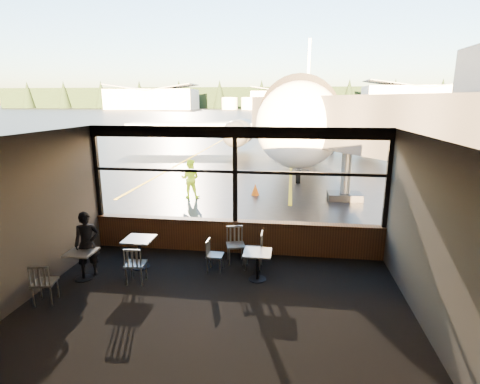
% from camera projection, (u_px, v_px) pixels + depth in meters
% --- Properties ---
extents(ground_plane, '(520.00, 520.00, 0.00)m').
position_uv_depth(ground_plane, '(288.00, 114.00, 126.09)').
color(ground_plane, black).
rests_on(ground_plane, ground).
extents(carpet_floor, '(8.00, 6.00, 0.01)m').
position_uv_depth(carpet_floor, '(214.00, 308.00, 7.67)').
color(carpet_floor, black).
rests_on(carpet_floor, ground).
extents(ceiling, '(8.00, 6.00, 0.04)m').
position_uv_depth(ceiling, '(211.00, 137.00, 6.85)').
color(ceiling, '#38332D').
rests_on(ceiling, ground).
extents(wall_left, '(0.04, 6.00, 3.50)m').
position_uv_depth(wall_left, '(24.00, 219.00, 7.79)').
color(wall_left, '#474039').
rests_on(wall_left, ground).
extents(wall_right, '(0.04, 6.00, 3.50)m').
position_uv_depth(wall_right, '(430.00, 238.00, 6.74)').
color(wall_right, '#474039').
rests_on(wall_right, ground).
extents(wall_back, '(8.00, 0.04, 3.50)m').
position_uv_depth(wall_back, '(160.00, 311.00, 4.37)').
color(wall_back, '#474039').
rests_on(wall_back, ground).
extents(window_sill, '(8.00, 0.28, 0.90)m').
position_uv_depth(window_sill, '(235.00, 237.00, 10.46)').
color(window_sill, '#542F19').
rests_on(window_sill, ground).
extents(window_header, '(8.00, 0.18, 0.30)m').
position_uv_depth(window_header, '(235.00, 132.00, 9.77)').
color(window_header, black).
rests_on(window_header, ground).
extents(mullion_left, '(0.12, 0.12, 2.60)m').
position_uv_depth(mullion_left, '(97.00, 172.00, 10.56)').
color(mullion_left, black).
rests_on(mullion_left, ground).
extents(mullion_centre, '(0.12, 0.12, 2.60)m').
position_uv_depth(mullion_centre, '(235.00, 175.00, 10.04)').
color(mullion_centre, black).
rests_on(mullion_centre, ground).
extents(mullion_right, '(0.12, 0.12, 2.60)m').
position_uv_depth(mullion_right, '(388.00, 179.00, 9.52)').
color(mullion_right, black).
rests_on(mullion_right, ground).
extents(window_transom, '(8.00, 0.10, 0.08)m').
position_uv_depth(window_transom, '(235.00, 172.00, 10.02)').
color(window_transom, black).
rests_on(window_transom, ground).
extents(airliner, '(32.57, 38.41, 11.29)m').
position_uv_depth(airliner, '(306.00, 82.00, 29.93)').
color(airliner, white).
rests_on(airliner, ground_plane).
extents(jet_bridge, '(8.52, 10.42, 4.55)m').
position_uv_depth(jet_bridge, '(345.00, 149.00, 14.85)').
color(jet_bridge, '#2B2B2E').
rests_on(jet_bridge, ground_plane).
extents(cafe_table_near, '(0.64, 0.64, 0.71)m').
position_uv_depth(cafe_table_near, '(257.00, 266.00, 8.84)').
color(cafe_table_near, '#ABA59D').
rests_on(cafe_table_near, carpet_floor).
extents(cafe_table_mid, '(0.71, 0.71, 0.78)m').
position_uv_depth(cafe_table_mid, '(140.00, 253.00, 9.49)').
color(cafe_table_mid, gray).
rests_on(cafe_table_mid, carpet_floor).
extents(cafe_table_left, '(0.64, 0.64, 0.70)m').
position_uv_depth(cafe_table_left, '(83.00, 265.00, 8.87)').
color(cafe_table_left, '#9A948D').
rests_on(cafe_table_left, carpet_floor).
extents(chair_near_e, '(0.53, 0.53, 0.97)m').
position_uv_depth(chair_near_e, '(253.00, 250.00, 9.45)').
color(chair_near_e, '#B8B2A6').
rests_on(chair_near_e, carpet_floor).
extents(chair_near_w, '(0.46, 0.46, 0.82)m').
position_uv_depth(chair_near_w, '(215.00, 256.00, 9.29)').
color(chair_near_w, '#ACA79B').
rests_on(chair_near_w, carpet_floor).
extents(chair_near_n, '(0.65, 0.65, 0.96)m').
position_uv_depth(chair_near_n, '(236.00, 245.00, 9.74)').
color(chair_near_n, beige).
rests_on(chair_near_n, carpet_floor).
extents(chair_mid_s, '(0.54, 0.54, 0.92)m').
position_uv_depth(chair_mid_s, '(136.00, 264.00, 8.68)').
color(chair_mid_s, beige).
rests_on(chair_mid_s, carpet_floor).
extents(chair_left_s, '(0.60, 0.60, 0.92)m').
position_uv_depth(chair_left_s, '(45.00, 283.00, 7.80)').
color(chair_left_s, '#AEA89D').
rests_on(chair_left_s, carpet_floor).
extents(passenger, '(0.69, 0.60, 1.59)m').
position_uv_depth(passenger, '(87.00, 244.00, 8.99)').
color(passenger, black).
rests_on(passenger, carpet_floor).
extents(ground_crew, '(0.84, 0.67, 1.69)m').
position_uv_depth(ground_crew, '(190.00, 179.00, 16.33)').
color(ground_crew, '#BFF219').
rests_on(ground_crew, ground_plane).
extents(cone_nose, '(0.37, 0.37, 0.51)m').
position_uv_depth(cone_nose, '(255.00, 190.00, 16.89)').
color(cone_nose, orange).
rests_on(cone_nose, ground_plane).
extents(hangar_left, '(45.00, 18.00, 11.00)m').
position_uv_depth(hangar_left, '(152.00, 98.00, 191.75)').
color(hangar_left, silver).
rests_on(hangar_left, ground_plane).
extents(hangar_mid, '(38.00, 15.00, 10.00)m').
position_uv_depth(hangar_mid, '(290.00, 99.00, 187.48)').
color(hangar_mid, silver).
rests_on(hangar_mid, ground_plane).
extents(hangar_right, '(50.00, 20.00, 12.00)m').
position_uv_depth(hangar_right, '(420.00, 97.00, 172.62)').
color(hangar_right, silver).
rests_on(hangar_right, ground_plane).
extents(fuel_tank_a, '(8.00, 8.00, 6.00)m').
position_uv_depth(fuel_tank_a, '(230.00, 103.00, 189.01)').
color(fuel_tank_a, silver).
rests_on(fuel_tank_a, ground_plane).
extents(fuel_tank_b, '(8.00, 8.00, 6.00)m').
position_uv_depth(fuel_tank_b, '(249.00, 103.00, 187.69)').
color(fuel_tank_b, silver).
rests_on(fuel_tank_b, ground_plane).
extents(fuel_tank_c, '(8.00, 8.00, 6.00)m').
position_uv_depth(fuel_tank_c, '(269.00, 103.00, 186.38)').
color(fuel_tank_c, silver).
rests_on(fuel_tank_c, ground_plane).
extents(treeline, '(360.00, 3.00, 12.00)m').
position_uv_depth(treeline, '(290.00, 98.00, 211.31)').
color(treeline, black).
rests_on(treeline, ground_plane).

